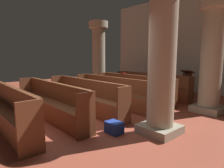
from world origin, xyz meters
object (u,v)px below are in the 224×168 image
Objects in this scene: pew_row_4 at (50,100)px; hymn_book at (123,73)px; pew_row_3 at (84,94)px; kneeler_box_blue at (114,127)px; pillar_aisle_side at (212,55)px; pillar_aisle_rear at (162,54)px; pew_row_0 at (150,84)px; pillar_far_side at (99,55)px; pew_row_5 at (5,106)px; pew_row_1 at (133,87)px; pew_row_2 at (111,90)px; lectern at (187,85)px.

hymn_book reaches higher than pew_row_4.
kneeler_box_blue is at bearing -14.74° from pew_row_3.
pillar_aisle_rear is at bearing -90.00° from pillar_aisle_side.
pillar_far_side is at bearing -163.66° from pew_row_0.
pew_row_0 is 5.35m from pew_row_5.
pew_row_1 is 1.08× the size of pillar_far_side.
pew_row_4 is 1.08× the size of pillar_aisle_rear.
pew_row_1 is at bearing 90.00° from pew_row_5.
pillar_aisle_rear is at bearing -24.11° from pillar_far_side.
kneeler_box_blue is (-0.64, -3.20, -1.56)m from pillar_aisle_side.
kneeler_box_blue is at bearing -34.27° from pillar_far_side.
pew_row_5 is (0.00, -3.21, 0.00)m from pew_row_2.
pew_row_1 is 9.83× the size of kneeler_box_blue.
pew_row_5 is at bearing -90.00° from pew_row_4.
hymn_book is at bearing 106.17° from pew_row_3.
pew_row_1 is 2.77m from pillar_far_side.
pew_row_5 is 1.08× the size of pillar_aisle_rear.
pillar_far_side reaches higher than pew_row_3.
pew_row_1 is 3.27m from kneeler_box_blue.
pew_row_0 and pew_row_3 have the same top height.
pew_row_2 reaches higher than kneeler_box_blue.
hymn_book is 0.52× the size of kneeler_box_blue.
pew_row_2 is at bearing -147.27° from pillar_aisle_side.
lectern is 3.05× the size of kneeler_box_blue.
pillar_aisle_rear is at bearing -33.07° from hymn_book.
pew_row_4 is at bearing -152.69° from pillar_aisle_rear.
pillar_aisle_rear is (2.53, -0.83, 1.18)m from pew_row_2.
pew_row_0 is 4.18m from kneeler_box_blue.
pew_row_0 is 1.08× the size of pillar_aisle_side.
pew_row_2 is 1.07m from pew_row_3.
pew_row_3 is at bearing -174.64° from pillar_aisle_rear.
pillar_aisle_side is 3.61m from kneeler_box_blue.
kneeler_box_blue is (1.89, -1.57, -0.38)m from pew_row_2.
pew_row_3 is 3.71m from pillar_far_side.
lectern is 2.70m from hymn_book.
pew_row_1 is 18.90× the size of hymn_book.
pew_row_4 and pew_row_5 have the same top height.
pew_row_1 is 1.07m from pew_row_2.
pillar_far_side is 9.11× the size of kneeler_box_blue.
pew_row_4 is 4.69m from pillar_aisle_side.
pillar_aisle_side is at bearing 46.81° from pew_row_3.
pillar_aisle_rear is (2.53, -1.90, 1.18)m from pew_row_1.
hymn_book is (-1.62, -2.10, 0.50)m from lectern.
pillar_aisle_rear is 4.65m from lectern.
pillar_far_side reaches higher than pew_row_0.
pillar_aisle_side reaches higher than hymn_book.
pew_row_5 is (0.00, -2.14, 0.00)m from pew_row_3.
pillar_aisle_side and pillar_far_side have the same top height.
lectern reaches higher than pew_row_1.
pew_row_1 is 4.28m from pew_row_5.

